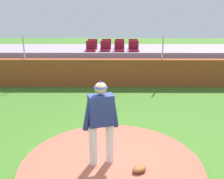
% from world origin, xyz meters
% --- Properties ---
extents(ground_plane, '(60.00, 60.00, 0.00)m').
position_xyz_m(ground_plane, '(0.00, 0.00, 0.00)').
color(ground_plane, '#3D6E22').
extents(pitchers_mound, '(3.79, 3.79, 0.23)m').
position_xyz_m(pitchers_mound, '(0.00, 0.00, 0.12)').
color(pitchers_mound, '#A55541').
rests_on(pitchers_mound, ground_plane).
extents(pitcher, '(0.74, 0.38, 1.77)m').
position_xyz_m(pitcher, '(-0.20, 0.03, 1.26)').
color(pitcher, silver).
rests_on(pitcher, pitchers_mound).
extents(fielding_glove, '(0.36, 0.33, 0.11)m').
position_xyz_m(fielding_glove, '(0.55, -0.28, 0.29)').
color(fielding_glove, brown).
rests_on(fielding_glove, pitchers_mound).
extents(brick_barrier, '(14.86, 0.40, 1.24)m').
position_xyz_m(brick_barrier, '(0.00, 6.66, 0.62)').
color(brick_barrier, brown).
rests_on(brick_barrier, ground_plane).
extents(fence_post_left, '(0.06, 0.06, 1.03)m').
position_xyz_m(fence_post_left, '(-3.96, 6.66, 1.76)').
color(fence_post_left, silver).
rests_on(fence_post_left, brick_barrier).
extents(fence_post_right, '(0.06, 0.06, 1.03)m').
position_xyz_m(fence_post_right, '(2.23, 6.66, 1.76)').
color(fence_post_right, silver).
rests_on(fence_post_right, brick_barrier).
extents(bleacher_platform, '(14.18, 3.52, 1.44)m').
position_xyz_m(bleacher_platform, '(0.00, 9.03, 0.72)').
color(bleacher_platform, gray).
rests_on(bleacher_platform, ground_plane).
extents(stadium_chair_0, '(0.48, 0.44, 0.50)m').
position_xyz_m(stadium_chair_0, '(-1.08, 7.81, 1.59)').
color(stadium_chair_0, maroon).
rests_on(stadium_chair_0, bleacher_platform).
extents(stadium_chair_1, '(0.48, 0.44, 0.50)m').
position_xyz_m(stadium_chair_1, '(-0.36, 7.82, 1.59)').
color(stadium_chair_1, maroon).
rests_on(stadium_chair_1, bleacher_platform).
extents(stadium_chair_2, '(0.48, 0.44, 0.50)m').
position_xyz_m(stadium_chair_2, '(0.32, 7.79, 1.59)').
color(stadium_chair_2, maroon).
rests_on(stadium_chair_2, bleacher_platform).
extents(stadium_chair_3, '(0.48, 0.44, 0.50)m').
position_xyz_m(stadium_chair_3, '(1.03, 7.79, 1.59)').
color(stadium_chair_3, maroon).
rests_on(stadium_chair_3, bleacher_platform).
extents(stadium_chair_4, '(0.48, 0.44, 0.50)m').
position_xyz_m(stadium_chair_4, '(-1.06, 8.66, 1.59)').
color(stadium_chair_4, maroon).
rests_on(stadium_chair_4, bleacher_platform).
extents(stadium_chair_5, '(0.48, 0.44, 0.50)m').
position_xyz_m(stadium_chair_5, '(-0.33, 8.71, 1.59)').
color(stadium_chair_5, maroon).
rests_on(stadium_chair_5, bleacher_platform).
extents(stadium_chair_6, '(0.48, 0.44, 0.50)m').
position_xyz_m(stadium_chair_6, '(0.36, 8.72, 1.59)').
color(stadium_chair_6, maroon).
rests_on(stadium_chair_6, bleacher_platform).
extents(stadium_chair_7, '(0.48, 0.44, 0.50)m').
position_xyz_m(stadium_chair_7, '(1.07, 8.71, 1.59)').
color(stadium_chair_7, maroon).
rests_on(stadium_chair_7, bleacher_platform).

